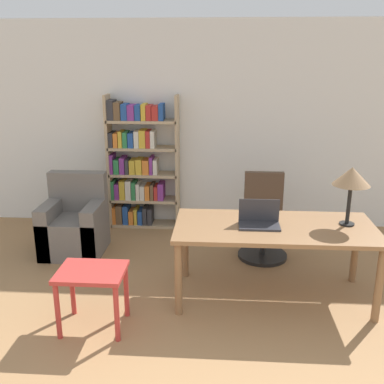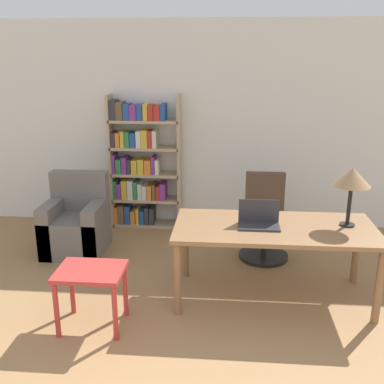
{
  "view_description": "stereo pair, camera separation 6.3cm",
  "coord_description": "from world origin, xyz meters",
  "px_view_note": "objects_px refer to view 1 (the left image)",
  "views": [
    {
      "loc": [
        0.08,
        -1.41,
        2.26
      ],
      "look_at": [
        -0.2,
        2.72,
        0.99
      ],
      "focal_mm": 42.0,
      "sensor_mm": 36.0,
      "label": 1
    },
    {
      "loc": [
        0.15,
        -1.41,
        2.26
      ],
      "look_at": [
        -0.2,
        2.72,
        0.99
      ],
      "focal_mm": 42.0,
      "sensor_mm": 36.0,
      "label": 2
    }
  ],
  "objects_px": {
    "table_lamp": "(352,178)",
    "armchair": "(75,226)",
    "laptop": "(259,220)",
    "side_table_blue": "(92,281)",
    "desk": "(275,234)",
    "bookshelf": "(138,166)",
    "office_chair": "(263,222)"
  },
  "relations": [
    {
      "from": "laptop",
      "to": "armchair",
      "type": "xyz_separation_m",
      "value": [
        -2.08,
        0.91,
        -0.48
      ]
    },
    {
      "from": "desk",
      "to": "armchair",
      "type": "height_order",
      "value": "armchair"
    },
    {
      "from": "office_chair",
      "to": "bookshelf",
      "type": "distance_m",
      "value": 1.87
    },
    {
      "from": "office_chair",
      "to": "bookshelf",
      "type": "xyz_separation_m",
      "value": [
        -1.61,
        0.85,
        0.43
      ]
    },
    {
      "from": "table_lamp",
      "to": "armchair",
      "type": "relative_size",
      "value": 0.6
    },
    {
      "from": "office_chair",
      "to": "desk",
      "type": "bearing_deg",
      "value": -89.18
    },
    {
      "from": "side_table_blue",
      "to": "bookshelf",
      "type": "relative_size",
      "value": 0.32
    },
    {
      "from": "side_table_blue",
      "to": "bookshelf",
      "type": "xyz_separation_m",
      "value": [
        -0.04,
        2.43,
        0.4
      ]
    },
    {
      "from": "desk",
      "to": "bookshelf",
      "type": "relative_size",
      "value": 1.05
    },
    {
      "from": "laptop",
      "to": "side_table_blue",
      "type": "bearing_deg",
      "value": -156.77
    },
    {
      "from": "desk",
      "to": "laptop",
      "type": "xyz_separation_m",
      "value": [
        -0.15,
        -0.0,
        0.14
      ]
    },
    {
      "from": "laptop",
      "to": "table_lamp",
      "type": "distance_m",
      "value": 0.92
    },
    {
      "from": "desk",
      "to": "table_lamp",
      "type": "distance_m",
      "value": 0.87
    },
    {
      "from": "table_lamp",
      "to": "bookshelf",
      "type": "distance_m",
      "value": 2.9
    },
    {
      "from": "armchair",
      "to": "desk",
      "type": "bearing_deg",
      "value": -22.22
    },
    {
      "from": "bookshelf",
      "to": "office_chair",
      "type": "bearing_deg",
      "value": -28.0
    },
    {
      "from": "desk",
      "to": "bookshelf",
      "type": "xyz_separation_m",
      "value": [
        -1.62,
        1.82,
        0.19
      ]
    },
    {
      "from": "desk",
      "to": "laptop",
      "type": "bearing_deg",
      "value": -178.61
    },
    {
      "from": "office_chair",
      "to": "side_table_blue",
      "type": "height_order",
      "value": "office_chair"
    },
    {
      "from": "office_chair",
      "to": "side_table_blue",
      "type": "distance_m",
      "value": 2.22
    },
    {
      "from": "table_lamp",
      "to": "armchair",
      "type": "xyz_separation_m",
      "value": [
        -2.9,
        0.83,
        -0.88
      ]
    },
    {
      "from": "office_chair",
      "to": "armchair",
      "type": "bearing_deg",
      "value": -178.7
    },
    {
      "from": "table_lamp",
      "to": "bookshelf",
      "type": "xyz_separation_m",
      "value": [
        -2.29,
        1.74,
        -0.35
      ]
    },
    {
      "from": "laptop",
      "to": "armchair",
      "type": "bearing_deg",
      "value": 156.27
    },
    {
      "from": "side_table_blue",
      "to": "armchair",
      "type": "bearing_deg",
      "value": 113.09
    },
    {
      "from": "armchair",
      "to": "laptop",
      "type": "bearing_deg",
      "value": -23.73
    },
    {
      "from": "office_chair",
      "to": "side_table_blue",
      "type": "bearing_deg",
      "value": -134.75
    },
    {
      "from": "desk",
      "to": "office_chair",
      "type": "relative_size",
      "value": 1.92
    },
    {
      "from": "office_chair",
      "to": "table_lamp",
      "type": "bearing_deg",
      "value": -52.17
    },
    {
      "from": "laptop",
      "to": "table_lamp",
      "type": "relative_size",
      "value": 0.68
    },
    {
      "from": "table_lamp",
      "to": "bookshelf",
      "type": "bearing_deg",
      "value": 142.84
    },
    {
      "from": "table_lamp",
      "to": "office_chair",
      "type": "distance_m",
      "value": 1.36
    }
  ]
}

